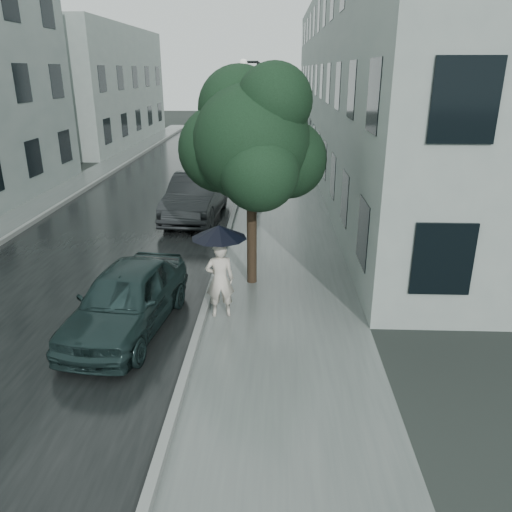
{
  "coord_description": "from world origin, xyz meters",
  "views": [
    {
      "loc": [
        -0.03,
        -7.86,
        5.12
      ],
      "look_at": [
        -0.43,
        2.31,
        1.3
      ],
      "focal_mm": 35.0,
      "sensor_mm": 36.0,
      "label": 1
    }
  ],
  "objects_px": {
    "lamp_post": "(254,127)",
    "pedestrian": "(220,280)",
    "car_near": "(127,299)",
    "street_tree": "(252,140)",
    "car_far": "(196,196)"
  },
  "relations": [
    {
      "from": "pedestrian",
      "to": "car_far",
      "type": "bearing_deg",
      "value": -88.55
    },
    {
      "from": "lamp_post",
      "to": "street_tree",
      "type": "bearing_deg",
      "value": -72.08
    },
    {
      "from": "car_near",
      "to": "lamp_post",
      "type": "bearing_deg",
      "value": 84.4
    },
    {
      "from": "pedestrian",
      "to": "car_far",
      "type": "distance_m",
      "value": 7.95
    },
    {
      "from": "pedestrian",
      "to": "lamp_post",
      "type": "distance_m",
      "value": 9.34
    },
    {
      "from": "lamp_post",
      "to": "pedestrian",
      "type": "bearing_deg",
      "value": -76.31
    },
    {
      "from": "pedestrian",
      "to": "lamp_post",
      "type": "relative_size",
      "value": 0.31
    },
    {
      "from": "pedestrian",
      "to": "car_near",
      "type": "height_order",
      "value": "pedestrian"
    },
    {
      "from": "street_tree",
      "to": "car_near",
      "type": "relative_size",
      "value": 1.31
    },
    {
      "from": "pedestrian",
      "to": "car_near",
      "type": "xyz_separation_m",
      "value": [
        -1.85,
        -0.69,
        -0.16
      ]
    },
    {
      "from": "pedestrian",
      "to": "car_near",
      "type": "bearing_deg",
      "value": 9.46
    },
    {
      "from": "pedestrian",
      "to": "street_tree",
      "type": "bearing_deg",
      "value": -117.57
    },
    {
      "from": "lamp_post",
      "to": "car_far",
      "type": "xyz_separation_m",
      "value": [
        -2.06,
        -1.29,
        -2.32
      ]
    },
    {
      "from": "street_tree",
      "to": "car_far",
      "type": "distance_m",
      "value": 6.79
    },
    {
      "from": "pedestrian",
      "to": "street_tree",
      "type": "distance_m",
      "value": 3.41
    }
  ]
}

